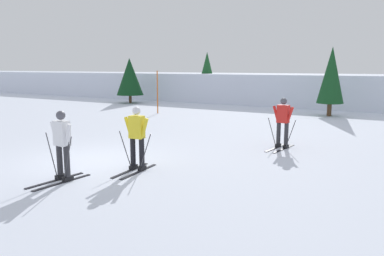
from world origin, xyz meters
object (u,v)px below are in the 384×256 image
object	(u,v)px
skier_red	(283,120)
conifer_far_left	(331,75)
trail_marker_pole	(157,92)
conifer_far_centre	(207,72)
conifer_far_right	(130,77)
skier_white	(62,144)
skier_yellow	(137,137)

from	to	relation	value
skier_red	conifer_far_left	bearing A→B (deg)	91.09
trail_marker_pole	conifer_far_centre	xyz separation A→B (m)	(-1.51, 9.10, 1.08)
trail_marker_pole	conifer_far_right	xyz separation A→B (m)	(-5.55, 4.24, 0.74)
conifer_far_centre	skier_red	bearing A→B (deg)	-54.05
trail_marker_pole	conifer_far_centre	world-z (taller)	conifer_far_centre
skier_white	trail_marker_pole	bearing A→B (deg)	115.40
trail_marker_pole	conifer_far_centre	distance (m)	9.29
conifer_far_centre	conifer_far_left	bearing A→B (deg)	-26.58
conifer_far_right	skier_red	bearing A→B (deg)	-33.93
skier_white	conifer_far_left	world-z (taller)	conifer_far_left
conifer_far_centre	trail_marker_pole	bearing A→B (deg)	-80.60
skier_yellow	trail_marker_pole	bearing A→B (deg)	122.74
skier_yellow	skier_red	world-z (taller)	same
skier_red	conifer_far_right	xyz separation A→B (m)	(-14.78, 9.94, 1.05)
skier_white	conifer_far_right	distance (m)	19.84
skier_red	trail_marker_pole	bearing A→B (deg)	148.30
skier_white	trail_marker_pole	world-z (taller)	trail_marker_pole
conifer_far_left	skier_white	bearing A→B (deg)	-101.84
trail_marker_pole	conifer_far_right	size ratio (longest dim) A/B	0.74
skier_white	skier_red	distance (m)	7.25
skier_white	trail_marker_pole	distance (m)	13.34
skier_red	trail_marker_pole	size ratio (longest dim) A/B	0.68
conifer_far_left	conifer_far_right	world-z (taller)	conifer_far_left
skier_white	conifer_far_right	bearing A→B (deg)	124.68
skier_white	skier_yellow	distance (m)	1.90
skier_yellow	skier_red	distance (m)	5.35
skier_yellow	trail_marker_pole	xyz separation A→B (m)	(-6.69, 10.41, 0.34)
conifer_far_right	conifer_far_centre	distance (m)	6.33
skier_white	conifer_far_left	size ratio (longest dim) A/B	0.45
skier_white	conifer_far_left	bearing A→B (deg)	78.16
skier_white	conifer_far_centre	world-z (taller)	conifer_far_centre
skier_white	skier_red	size ratio (longest dim) A/B	1.00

